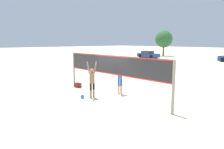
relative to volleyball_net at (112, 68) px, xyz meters
name	(u,v)px	position (x,y,z in m)	size (l,w,h in m)	color
ground_plane	(112,97)	(0.00, 0.00, -1.64)	(200.00, 200.00, 0.00)	beige
volleyball_net	(112,68)	(0.00, 0.00, 0.00)	(7.87, 0.13, 2.34)	gray
player_spiker	(92,79)	(-0.61, -0.92, -0.57)	(0.28, 0.69, 2.03)	#8C664C
player_blocker	(120,74)	(-0.19, 0.79, -0.45)	(0.28, 0.72, 2.24)	tan
volleyball	(82,96)	(-0.90, -1.38, -1.52)	(0.22, 0.22, 0.22)	blue
gear_bag	(78,85)	(-3.49, 0.02, -1.48)	(0.43, 0.33, 0.31)	maroon
parked_car_near	(148,55)	(-17.19, 24.69, -1.05)	(4.20, 1.85, 1.29)	navy
tree_left_cluster	(164,39)	(-18.28, 31.11, 1.89)	(3.58, 3.58, 5.33)	brown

